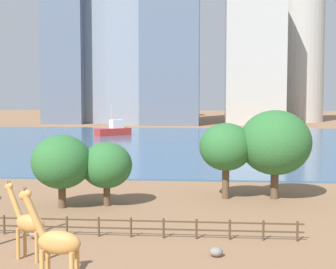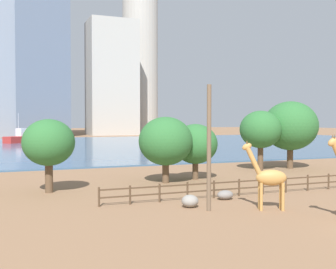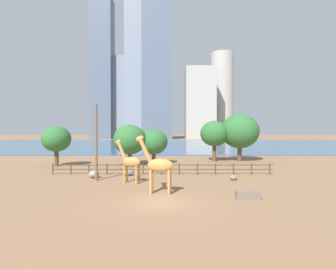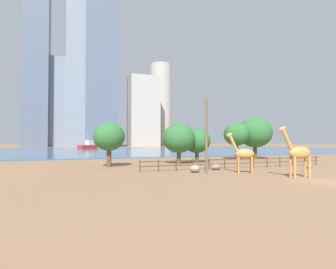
# 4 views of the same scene
# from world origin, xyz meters

# --- Properties ---
(ground_plane) EXTENTS (400.00, 400.00, 0.00)m
(ground_plane) POSITION_xyz_m (0.00, 80.00, 0.00)
(ground_plane) COLOR #8C6647
(harbor_water) EXTENTS (180.00, 86.00, 0.20)m
(harbor_water) POSITION_xyz_m (0.00, 77.00, 0.10)
(harbor_water) COLOR #3D6084
(harbor_water) RESTS_ON ground
(giraffe_tall) EXTENTS (3.31, 1.21, 4.96)m
(giraffe_tall) POSITION_xyz_m (-0.20, 2.76, 2.33)
(giraffe_tall) COLOR #C18C47
(giraffe_tall) RESTS_ON ground
(giraffe_companion) EXTENTS (2.89, 1.63, 4.44)m
(giraffe_companion) POSITION_xyz_m (-3.14, 7.09, 2.09)
(giraffe_companion) COLOR #C18C47
(giraffe_companion) RESTS_ON ground
(utility_pole) EXTENTS (0.28, 0.28, 7.96)m
(utility_pole) POSITION_xyz_m (-6.82, 8.23, 3.98)
(utility_pole) COLOR brown
(utility_pole) RESTS_ON ground
(boulder_near_fence) EXTENTS (1.13, 1.10, 0.83)m
(boulder_near_fence) POSITION_xyz_m (-7.47, 9.66, 0.41)
(boulder_near_fence) COLOR gray
(boulder_near_fence) RESTS_ON ground
(boulder_by_pole) EXTENTS (0.77, 0.75, 0.56)m
(boulder_by_pole) POSITION_xyz_m (7.46, 8.47, 0.28)
(boulder_by_pole) COLOR gray
(boulder_by_pole) RESTS_ON ground
(boulder_small) EXTENTS (1.22, 0.90, 0.67)m
(boulder_small) POSITION_xyz_m (-3.98, 11.18, 0.34)
(boulder_small) COLOR gray
(boulder_small) RESTS_ON ground
(enclosure_fence) EXTENTS (26.12, 0.14, 1.30)m
(enclosure_fence) POSITION_xyz_m (-0.09, 12.00, 0.76)
(enclosure_fence) COLOR #4C3826
(enclosure_fence) RESTS_ON ground
(tree_left_large) EXTENTS (4.10, 4.10, 5.81)m
(tree_left_large) POSITION_xyz_m (-15.49, 18.89, 3.93)
(tree_left_large) COLOR brown
(tree_left_large) RESTS_ON ground
(tree_center_broad) EXTENTS (4.91, 4.91, 6.03)m
(tree_center_broad) POSITION_xyz_m (-5.08, 20.21, 3.80)
(tree_center_broad) COLOR brown
(tree_center_broad) RESTS_ON ground
(tree_right_tall) EXTENTS (4.28, 4.28, 5.35)m
(tree_right_tall) POSITION_xyz_m (-1.58, 21.31, 3.41)
(tree_right_tall) COLOR brown
(tree_right_tall) RESTS_ON ground
(tree_left_small) EXTENTS (4.73, 4.73, 6.80)m
(tree_left_small) POSITION_xyz_m (8.42, 25.17, 4.63)
(tree_left_small) COLOR brown
(tree_left_small) RESTS_ON ground
(tree_right_small) EXTENTS (6.41, 6.41, 7.94)m
(tree_right_small) POSITION_xyz_m (12.78, 25.50, 5.03)
(tree_right_small) COLOR brown
(tree_right_small) RESTS_ON ground
(boat_ferry) EXTENTS (4.35, 5.63, 4.84)m
(boat_ferry) POSITION_xyz_m (22.88, 97.82, 1.01)
(boat_ferry) COLOR navy
(boat_ferry) RESTS_ON harbor_water
(boat_sailboat) EXTENTS (7.93, 7.36, 7.18)m
(boat_sailboat) POSITION_xyz_m (-14.74, 92.56, 1.40)
(boat_sailboat) COLOR #B22D28
(boat_sailboat) RESTS_ON harbor_water
(skyline_tower_needle) EXTENTS (17.95, 14.51, 43.24)m
(skyline_tower_needle) POSITION_xyz_m (20.28, 142.22, 21.62)
(skyline_tower_needle) COLOR #B7B2A8
(skyline_tower_needle) RESTS_ON ground
(skyline_block_central) EXTENTS (11.81, 15.94, 51.07)m
(skyline_block_central) POSITION_xyz_m (-30.80, 149.24, 25.53)
(skyline_block_central) COLOR gray
(skyline_block_central) RESTS_ON ground
(skyline_tower_glass) EXTENTS (17.78, 8.77, 106.77)m
(skyline_tower_glass) POSITION_xyz_m (-5.66, 135.23, 53.38)
(skyline_tower_glass) COLOR slate
(skyline_tower_glass) RESTS_ON ground
(skyline_block_left) EXTENTS (13.11, 12.81, 85.83)m
(skyline_block_left) POSITION_xyz_m (-39.94, 142.78, 42.92)
(skyline_block_left) COLOR slate
(skyline_block_left) RESTS_ON ground
(skyline_block_right) EXTENTS (15.27, 15.27, 57.69)m
(skyline_block_right) POSITION_xyz_m (37.41, 160.01, 28.84)
(skyline_block_right) COLOR #B7B2A8
(skyline_block_right) RESTS_ON ground
(skyline_tower_short) EXTENTS (15.25, 9.76, 96.71)m
(skyline_tower_short) POSITION_xyz_m (-17.04, 136.75, 48.36)
(skyline_tower_short) COLOR gray
(skyline_tower_short) RESTS_ON ground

